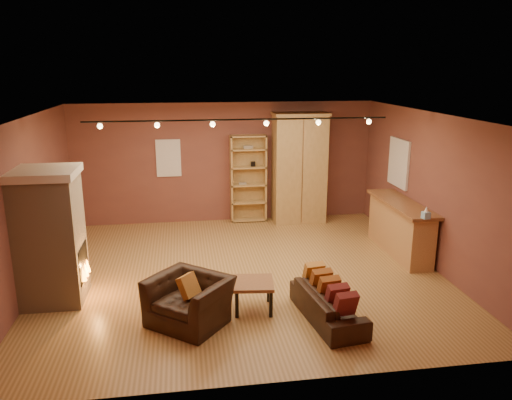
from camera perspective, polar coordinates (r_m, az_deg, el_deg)
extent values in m
plane|color=olive|center=(9.07, -1.58, -8.32)|extent=(7.00, 7.00, 0.00)
plane|color=brown|center=(8.36, -1.72, 9.58)|extent=(7.00, 7.00, 0.00)
cube|color=brown|center=(11.76, -3.58, 4.27)|extent=(7.00, 0.02, 2.80)
cube|color=brown|center=(8.91, -24.60, -0.62)|extent=(0.02, 6.50, 2.80)
cube|color=brown|center=(9.66, 19.43, 1.04)|extent=(0.02, 6.50, 2.80)
cube|color=tan|center=(8.35, -22.41, -4.26)|extent=(0.90, 0.90, 2.00)
cube|color=beige|center=(8.08, -23.16, 2.86)|extent=(0.98, 0.98, 0.12)
cube|color=black|center=(8.39, -19.41, -6.77)|extent=(0.10, 0.65, 0.55)
cone|color=orange|center=(8.42, -18.93, -7.53)|extent=(0.10, 0.10, 0.22)
cube|color=white|center=(11.68, -9.97, 4.74)|extent=(0.56, 0.04, 0.86)
cube|color=tan|center=(11.87, -0.98, 2.58)|extent=(0.84, 0.04, 2.06)
cube|color=tan|center=(11.69, -2.84, 2.36)|extent=(0.04, 0.33, 2.06)
cube|color=tan|center=(11.79, 1.05, 2.49)|extent=(0.04, 0.33, 2.06)
cube|color=gray|center=(11.74, -1.57, 1.87)|extent=(0.18, 0.12, 0.05)
cube|color=black|center=(11.68, -0.35, 4.11)|extent=(0.10, 0.10, 0.12)
cube|color=tan|center=(11.99, -0.87, -2.19)|extent=(0.84, 0.33, 0.04)
cube|color=tan|center=(11.87, -0.88, -0.22)|extent=(0.84, 0.33, 0.04)
cube|color=tan|center=(11.77, -0.89, 1.76)|extent=(0.84, 0.33, 0.03)
cube|color=tan|center=(11.68, -0.89, 3.78)|extent=(0.84, 0.33, 0.04)
cube|color=tan|center=(11.60, -0.90, 5.82)|extent=(0.84, 0.33, 0.04)
cube|color=tan|center=(11.56, -0.91, 7.33)|extent=(0.84, 0.33, 0.04)
cube|color=tan|center=(11.74, 4.95, 3.52)|extent=(1.20, 0.66, 2.52)
cube|color=brown|center=(11.44, 5.32, 3.19)|extent=(0.02, 0.01, 2.42)
cube|color=tan|center=(11.56, 5.09, 9.78)|extent=(1.26, 0.72, 0.06)
cube|color=tan|center=(10.24, 16.10, -3.22)|extent=(0.47, 2.05, 0.98)
cube|color=brown|center=(10.09, 16.31, -0.41)|extent=(0.59, 2.17, 0.06)
cube|color=#88B6D9|center=(9.12, 18.84, -1.67)|extent=(0.13, 0.13, 0.11)
cone|color=white|center=(9.10, 18.90, -1.03)|extent=(0.08, 0.08, 0.10)
cube|color=white|center=(10.82, 16.00, 4.11)|extent=(0.05, 0.90, 1.00)
imported|color=black|center=(7.47, 8.22, -11.26)|extent=(0.67, 1.61, 0.61)
cube|color=maroon|center=(6.94, 10.21, -11.60)|extent=(0.33, 0.27, 0.36)
cube|color=maroon|center=(7.16, 9.21, -10.68)|extent=(0.33, 0.27, 0.36)
cube|color=#934C1D|center=(7.39, 8.28, -9.82)|extent=(0.33, 0.27, 0.36)
cube|color=#934C1D|center=(7.61, 7.41, -9.00)|extent=(0.33, 0.27, 0.36)
cube|color=#BE7931|center=(7.84, 6.60, -8.23)|extent=(0.33, 0.27, 0.36)
imported|color=black|center=(7.30, -7.68, -10.51)|extent=(1.26, 1.21, 0.93)
cube|color=#BE7931|center=(7.25, -7.71, -9.68)|extent=(0.37, 0.38, 0.34)
cube|color=brown|center=(7.62, -0.32, -9.48)|extent=(0.66, 0.66, 0.05)
cube|color=black|center=(7.47, -1.98, -12.00)|extent=(0.05, 0.05, 0.40)
cube|color=black|center=(7.54, 1.89, -11.74)|extent=(0.05, 0.05, 0.40)
cube|color=black|center=(7.92, -2.40, -10.36)|extent=(0.05, 0.05, 0.40)
cube|color=black|center=(7.98, 1.23, -10.14)|extent=(0.05, 0.05, 0.40)
cylinder|color=black|center=(8.57, -1.88, 9.17)|extent=(5.20, 0.03, 0.03)
sphere|color=#FFD88C|center=(8.61, -17.41, 8.06)|extent=(0.09, 0.09, 0.09)
sphere|color=#FFD88C|center=(8.52, -11.23, 8.39)|extent=(0.09, 0.09, 0.09)
sphere|color=#FFD88C|center=(8.53, -4.98, 8.63)|extent=(0.09, 0.09, 0.09)
sphere|color=#FFD88C|center=(8.64, 1.19, 8.76)|extent=(0.09, 0.09, 0.09)
sphere|color=#FFD88C|center=(8.84, 7.15, 8.79)|extent=(0.09, 0.09, 0.09)
sphere|color=#FFD88C|center=(9.13, 12.78, 8.74)|extent=(0.09, 0.09, 0.09)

